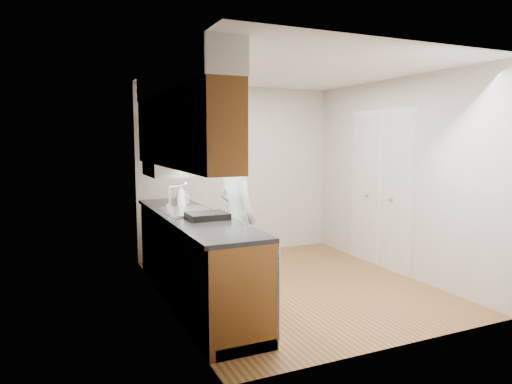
% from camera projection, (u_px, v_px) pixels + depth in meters
% --- Properties ---
extents(floor, '(3.50, 3.50, 0.00)m').
position_uv_depth(floor, '(293.00, 286.00, 5.40)').
color(floor, '#956438').
rests_on(floor, ground).
extents(ceiling, '(3.50, 3.50, 0.00)m').
position_uv_depth(ceiling, '(295.00, 70.00, 5.11)').
color(ceiling, white).
rests_on(ceiling, wall_left).
extents(wall_left, '(0.02, 3.50, 2.50)m').
position_uv_depth(wall_left, '(165.00, 187.00, 4.64)').
color(wall_left, '#BBB7AF').
rests_on(wall_left, floor).
extents(wall_right, '(0.02, 3.50, 2.50)m').
position_uv_depth(wall_right, '(396.00, 177.00, 5.87)').
color(wall_right, '#BBB7AF').
rests_on(wall_right, floor).
extents(wall_back, '(3.00, 0.02, 2.50)m').
position_uv_depth(wall_back, '(237.00, 171.00, 6.84)').
color(wall_back, '#BBB7AF').
rests_on(wall_back, floor).
extents(counter, '(0.64, 2.80, 1.30)m').
position_uv_depth(counter, '(194.00, 256.00, 4.85)').
color(counter, brown).
rests_on(counter, floor).
extents(upper_cabinets, '(0.47, 2.80, 1.21)m').
position_uv_depth(upper_cabinets, '(178.00, 118.00, 4.67)').
color(upper_cabinets, brown).
rests_on(upper_cabinets, wall_left).
extents(closet_door, '(0.02, 1.22, 2.05)m').
position_uv_depth(closet_door, '(379.00, 191.00, 6.16)').
color(closet_door, white).
rests_on(closet_door, wall_right).
extents(floor_mat, '(0.70, 0.92, 0.02)m').
position_uv_depth(floor_mat, '(237.00, 286.00, 5.38)').
color(floor_mat, '#5C5C5E').
rests_on(floor_mat, floor).
extents(person, '(0.58, 0.74, 1.83)m').
position_uv_depth(person, '(237.00, 209.00, 5.27)').
color(person, '#A5C2C8').
rests_on(person, floor_mat).
extents(soap_bottle_a, '(0.11, 0.11, 0.28)m').
position_uv_depth(soap_bottle_a, '(181.00, 195.00, 5.29)').
color(soap_bottle_a, silver).
rests_on(soap_bottle_a, counter).
extents(soap_bottle_b, '(0.10, 0.10, 0.17)m').
position_uv_depth(soap_bottle_b, '(186.00, 197.00, 5.55)').
color(soap_bottle_b, silver).
rests_on(soap_bottle_b, counter).
extents(soap_bottle_c, '(0.17, 0.17, 0.15)m').
position_uv_depth(soap_bottle_c, '(180.00, 197.00, 5.69)').
color(soap_bottle_c, silver).
rests_on(soap_bottle_c, counter).
extents(dish_rack, '(0.39, 0.33, 0.06)m').
position_uv_depth(dish_rack, '(207.00, 216.00, 4.55)').
color(dish_rack, black).
rests_on(dish_rack, counter).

